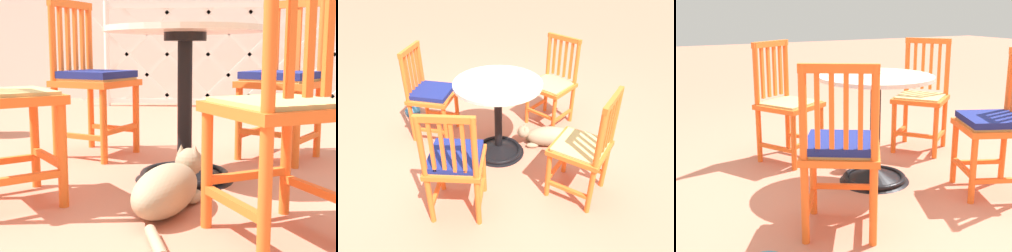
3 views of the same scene
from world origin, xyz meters
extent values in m
plane|color=#C6755B|center=(0.00, 0.00, 0.00)|extent=(24.00, 24.00, 0.00)
cone|color=black|center=(-0.02, -0.04, 0.05)|extent=(0.48, 0.48, 0.10)
torus|color=black|center=(-0.02, -0.04, 0.03)|extent=(0.44, 0.44, 0.04)
cylinder|color=black|center=(-0.02, -0.04, 0.37)|extent=(0.07, 0.07, 0.66)
cylinder|color=black|center=(-0.02, -0.04, 0.68)|extent=(0.20, 0.20, 0.04)
cylinder|color=silver|center=(-0.02, -0.04, 0.72)|extent=(0.76, 0.76, 0.02)
cylinder|color=orange|center=(0.55, 0.22, 0.23)|extent=(0.04, 0.04, 0.45)
cylinder|color=orange|center=(0.26, 0.40, 0.23)|extent=(0.04, 0.04, 0.45)
cylinder|color=orange|center=(0.73, 0.52, 0.46)|extent=(0.04, 0.04, 0.91)
cylinder|color=orange|center=(0.44, 0.69, 0.46)|extent=(0.04, 0.04, 0.91)
cube|color=orange|center=(0.64, 0.37, 0.14)|extent=(0.20, 0.31, 0.03)
cube|color=orange|center=(0.35, 0.55, 0.14)|extent=(0.20, 0.31, 0.03)
cube|color=orange|center=(0.41, 0.31, 0.17)|extent=(0.31, 0.20, 0.03)
cube|color=orange|center=(0.50, 0.46, 0.43)|extent=(0.55, 0.55, 0.04)
cube|color=tan|center=(0.50, 0.46, 0.45)|extent=(0.48, 0.48, 0.02)
cube|color=orange|center=(0.67, 0.55, 0.68)|extent=(0.03, 0.03, 0.39)
cube|color=orange|center=(0.61, 0.59, 0.68)|extent=(0.03, 0.03, 0.39)
cube|color=orange|center=(0.56, 0.62, 0.68)|extent=(0.03, 0.03, 0.39)
cube|color=orange|center=(0.50, 0.66, 0.68)|extent=(0.03, 0.03, 0.39)
cube|color=orange|center=(0.58, 0.60, 0.89)|extent=(0.34, 0.22, 0.04)
cube|color=navy|center=(0.50, 0.46, 0.48)|extent=(0.49, 0.49, 0.04)
cylinder|color=orange|center=(-0.35, 0.55, 0.23)|extent=(0.04, 0.04, 0.45)
cylinder|color=orange|center=(-0.48, 0.23, 0.23)|extent=(0.04, 0.04, 0.45)
cylinder|color=orange|center=(-0.79, 0.36, 0.46)|extent=(0.04, 0.04, 0.91)
cube|color=orange|center=(-0.51, 0.61, 0.14)|extent=(0.32, 0.16, 0.03)
cube|color=orange|center=(-0.64, 0.30, 0.14)|extent=(0.32, 0.16, 0.03)
cube|color=orange|center=(-0.41, 0.39, 0.17)|extent=(0.16, 0.32, 0.03)
cube|color=orange|center=(-0.57, 0.45, 0.43)|extent=(0.52, 0.52, 0.04)
cube|color=tan|center=(-0.57, 0.45, 0.45)|extent=(0.46, 0.46, 0.02)
cube|color=navy|center=(-0.57, 0.45, 0.48)|extent=(0.47, 0.47, 0.04)
cylinder|color=orange|center=(-0.69, -0.23, 0.23)|extent=(0.04, 0.04, 0.45)
cylinder|color=orange|center=(-0.48, -0.50, 0.23)|extent=(0.04, 0.04, 0.45)
cylinder|color=orange|center=(-0.96, -0.44, 0.46)|extent=(0.04, 0.04, 0.91)
cylinder|color=orange|center=(-0.75, -0.71, 0.46)|extent=(0.04, 0.04, 0.91)
cube|color=orange|center=(-0.83, -0.34, 0.14)|extent=(0.28, 0.23, 0.03)
cube|color=orange|center=(-0.61, -0.60, 0.14)|extent=(0.28, 0.23, 0.03)
cube|color=orange|center=(-0.59, -0.36, 0.17)|extent=(0.23, 0.28, 0.03)
cube|color=orange|center=(-0.72, -0.47, 0.43)|extent=(0.56, 0.56, 0.04)
cube|color=tan|center=(-0.72, -0.47, 0.45)|extent=(0.49, 0.49, 0.02)
cube|color=orange|center=(-0.92, -0.50, 0.68)|extent=(0.03, 0.03, 0.39)
cube|color=orange|center=(-0.87, -0.55, 0.68)|extent=(0.03, 0.03, 0.39)
cube|color=orange|center=(-0.83, -0.60, 0.68)|extent=(0.03, 0.03, 0.39)
cube|color=orange|center=(-0.79, -0.65, 0.68)|extent=(0.03, 0.03, 0.39)
cube|color=orange|center=(-0.85, -0.58, 0.89)|extent=(0.26, 0.32, 0.04)
cylinder|color=orange|center=(0.09, -0.67, 0.23)|extent=(0.04, 0.04, 0.45)
cylinder|color=orange|center=(0.39, -0.50, 0.23)|extent=(0.04, 0.04, 0.45)
cylinder|color=orange|center=(0.26, -0.96, 0.46)|extent=(0.04, 0.04, 0.91)
cylinder|color=orange|center=(0.55, -0.80, 0.46)|extent=(0.04, 0.04, 0.91)
cube|color=orange|center=(0.17, -0.81, 0.14)|extent=(0.19, 0.31, 0.03)
cube|color=orange|center=(0.47, -0.65, 0.14)|extent=(0.19, 0.31, 0.03)
cube|color=orange|center=(0.24, -0.58, 0.17)|extent=(0.31, 0.19, 0.03)
cube|color=orange|center=(0.32, -0.73, 0.43)|extent=(0.54, 0.54, 0.04)
cube|color=tan|center=(0.32, -0.73, 0.45)|extent=(0.48, 0.48, 0.02)
cube|color=orange|center=(0.31, -0.93, 0.68)|extent=(0.03, 0.03, 0.39)
cube|color=orange|center=(0.37, -0.90, 0.68)|extent=(0.03, 0.03, 0.39)
cube|color=orange|center=(0.43, -0.86, 0.68)|extent=(0.03, 0.03, 0.39)
cube|color=orange|center=(0.49, -0.83, 0.68)|extent=(0.03, 0.03, 0.39)
cube|color=orange|center=(0.40, -0.88, 0.89)|extent=(0.35, 0.21, 0.04)
ellipsoid|color=#9E896B|center=(-0.07, -0.55, 0.10)|extent=(0.33, 0.48, 0.19)
ellipsoid|color=silver|center=(-0.03, -0.45, 0.08)|extent=(0.20, 0.22, 0.14)
sphere|color=#9E896B|center=(0.01, -0.31, 0.15)|extent=(0.12, 0.12, 0.12)
ellipsoid|color=silver|center=(0.03, -0.27, 0.14)|extent=(0.06, 0.06, 0.04)
cone|color=#9E896B|center=(-0.02, -0.31, 0.20)|extent=(0.04, 0.04, 0.04)
cone|color=#9E896B|center=(0.04, -0.33, 0.20)|extent=(0.04, 0.04, 0.04)
ellipsoid|color=#9E896B|center=(-0.07, -0.37, 0.03)|extent=(0.09, 0.13, 0.05)
ellipsoid|color=#9E896B|center=(0.04, -0.41, 0.03)|extent=(0.09, 0.13, 0.05)
cylinder|color=#9E896B|center=(-0.07, -0.87, 0.02)|extent=(0.10, 0.22, 0.04)
camera|label=1|loc=(0.09, -2.26, 0.62)|focal=50.14mm
camera|label=2|loc=(-2.38, 0.71, 1.89)|focal=34.54mm
camera|label=3|loc=(1.52, 2.42, 1.16)|focal=48.07mm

